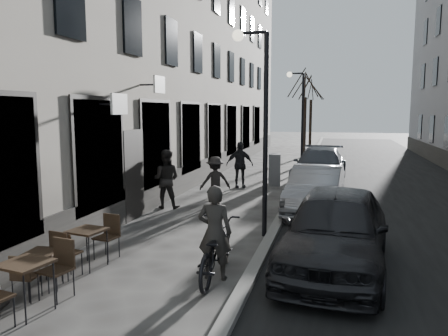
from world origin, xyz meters
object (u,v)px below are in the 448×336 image
at_px(tree_far, 311,89).
at_px(car_near, 336,229).
at_px(tree_near, 305,84).
at_px(bistro_set_c, 88,244).
at_px(bicycle, 215,250).
at_px(bistro_set_a, 26,282).
at_px(pedestrian_near, 166,179).
at_px(streetlamp_far, 299,110).
at_px(streetlamp_near, 259,110).
at_px(car_far, 320,166).
at_px(utility_cabinet, 275,169).
at_px(pedestrian_far, 240,165).
at_px(car_mid, 316,189).
at_px(pedestrian_mid, 215,181).
at_px(bistro_set_b, 43,266).

height_order(tree_far, car_near, tree_far).
height_order(tree_near, bistro_set_c, tree_near).
bearing_deg(bicycle, bistro_set_a, 39.48).
distance_m(bistro_set_a, pedestrian_near, 7.55).
distance_m(streetlamp_far, bistro_set_a, 17.54).
height_order(streetlamp_near, car_near, streetlamp_near).
xyz_separation_m(bicycle, car_far, (1.51, 11.41, 0.22)).
height_order(bistro_set_c, utility_cabinet, utility_cabinet).
height_order(pedestrian_near, car_far, pedestrian_near).
relative_size(pedestrian_far, car_near, 0.39).
height_order(tree_near, pedestrian_near, tree_near).
height_order(tree_far, pedestrian_far, tree_far).
bearing_deg(bicycle, car_far, -98.63).
height_order(bistro_set_c, car_far, car_far).
xyz_separation_m(bistro_set_a, car_mid, (4.03, 8.22, 0.20)).
height_order(utility_cabinet, car_near, car_near).
bearing_deg(tree_near, car_far, -80.11).
xyz_separation_m(tree_near, bistro_set_c, (-3.00, -18.08, -4.19)).
xyz_separation_m(bicycle, pedestrian_mid, (-1.73, 6.26, 0.27)).
bearing_deg(streetlamp_far, bistro_set_b, -100.91).
height_order(streetlamp_near, bicycle, streetlamp_near).
relative_size(tree_near, utility_cabinet, 4.28).
relative_size(bistro_set_b, car_far, 0.26).
height_order(streetlamp_far, tree_far, tree_far).
bearing_deg(bistro_set_b, pedestrian_near, 87.82).
height_order(bistro_set_b, car_mid, car_mid).
relative_size(tree_far, bicycle, 2.74).
relative_size(tree_far, pedestrian_near, 3.01).
bearing_deg(car_far, pedestrian_far, -149.72).
xyz_separation_m(tree_far, car_mid, (1.22, -17.90, -3.96)).
relative_size(streetlamp_near, pedestrian_near, 2.68).
xyz_separation_m(bistro_set_c, pedestrian_far, (0.99, 9.77, 0.47)).
distance_m(streetlamp_near, bicycle, 4.01).
bearing_deg(pedestrian_mid, utility_cabinet, -136.48).
distance_m(streetlamp_far, car_near, 14.27).
bearing_deg(car_near, bistro_set_b, -150.10).
bearing_deg(bistro_set_b, bistro_set_a, -72.04).
bearing_deg(car_near, bistro_set_c, -161.06).
bearing_deg(streetlamp_far, utility_cabinet, -98.23).
distance_m(bistro_set_b, pedestrian_near, 6.61).
bearing_deg(utility_cabinet, car_far, 13.89).
bearing_deg(pedestrian_near, streetlamp_far, -115.53).
bearing_deg(bistro_set_c, pedestrian_far, 94.28).
bearing_deg(tree_near, bicycle, -91.13).
relative_size(streetlamp_near, pedestrian_far, 2.70).
distance_m(tree_near, bicycle, 18.49).
xyz_separation_m(bistro_set_a, bistro_set_c, (-0.19, 2.04, -0.03)).
bearing_deg(tree_near, pedestrian_near, -105.50).
bearing_deg(tree_far, bicycle, -90.85).
relative_size(bistro_set_a, bicycle, 0.82).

